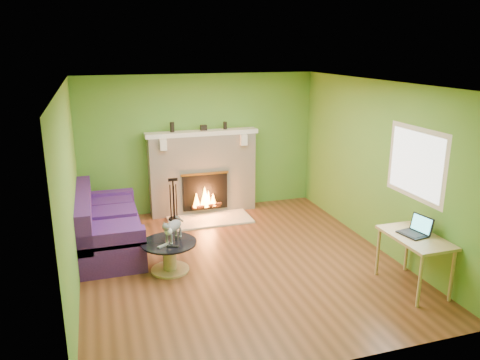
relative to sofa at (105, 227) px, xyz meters
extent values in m
plane|color=brown|center=(1.86, -1.09, -0.36)|extent=(5.00, 5.00, 0.00)
plane|color=white|center=(1.86, -1.09, 2.24)|extent=(5.00, 5.00, 0.00)
plane|color=#5F9831|center=(1.86, 1.41, 0.94)|extent=(5.00, 0.00, 5.00)
plane|color=#5F9831|center=(1.86, -3.59, 0.94)|extent=(5.00, 0.00, 5.00)
plane|color=#5F9831|center=(-0.39, -1.09, 0.94)|extent=(0.00, 5.00, 5.00)
plane|color=#5F9831|center=(4.11, -1.09, 0.94)|extent=(0.00, 5.00, 5.00)
plane|color=silver|center=(4.10, -1.99, 1.19)|extent=(0.00, 1.20, 1.20)
plane|color=white|center=(4.09, -1.99, 1.19)|extent=(0.00, 1.06, 1.06)
cube|color=beige|center=(1.86, 1.23, 0.39)|extent=(2.00, 0.35, 1.50)
cube|color=black|center=(1.86, 1.04, 0.08)|extent=(0.85, 0.03, 0.68)
cube|color=gold|center=(1.86, 1.03, 0.44)|extent=(0.91, 0.02, 0.04)
cylinder|color=black|center=(1.86, 1.01, -0.20)|extent=(0.55, 0.07, 0.07)
cube|color=silver|center=(1.86, 1.20, 1.18)|extent=(2.10, 0.28, 0.08)
cube|color=silver|center=(1.11, 1.02, 1.04)|extent=(0.12, 0.10, 0.20)
cube|color=silver|center=(2.61, 1.02, 1.04)|extent=(0.12, 0.10, 0.20)
cube|color=beige|center=(1.86, 0.71, -0.35)|extent=(1.50, 0.75, 0.03)
cube|color=silver|center=(1.86, 1.20, 1.18)|extent=(2.10, 0.28, 0.08)
cube|color=#3B185C|center=(0.06, -0.01, -0.13)|extent=(0.94, 2.09, 0.47)
cube|color=#3B185C|center=(-0.29, -0.01, 0.28)|extent=(0.21, 2.09, 0.59)
cube|color=#3B185C|center=(0.06, -0.94, 0.17)|extent=(0.94, 0.21, 0.24)
cube|color=#3B185C|center=(0.06, 0.93, 0.17)|extent=(0.94, 0.21, 0.24)
cube|color=#3B185C|center=(0.11, -0.60, 0.17)|extent=(0.75, 0.56, 0.13)
cube|color=#3B185C|center=(0.11, 0.10, 0.17)|extent=(0.75, 0.56, 0.13)
cube|color=#3B185C|center=(0.11, 0.69, 0.17)|extent=(0.75, 0.56, 0.13)
cylinder|color=tan|center=(0.83, -1.07, -0.35)|extent=(0.54, 0.54, 0.03)
cylinder|color=tan|center=(0.83, -1.07, -0.14)|extent=(0.19, 0.19, 0.38)
cylinder|color=black|center=(0.83, -1.07, 0.06)|extent=(0.78, 0.78, 0.02)
cube|color=tan|center=(3.81, -2.50, 0.35)|extent=(0.57, 0.98, 0.04)
cylinder|color=tan|center=(3.57, -2.94, -0.02)|extent=(0.04, 0.04, 0.69)
cylinder|color=tan|center=(4.04, -2.94, -0.02)|extent=(0.04, 0.04, 0.69)
cylinder|color=tan|center=(3.57, -2.06, -0.02)|extent=(0.04, 0.04, 0.69)
cylinder|color=tan|center=(4.04, -2.06, -0.02)|extent=(0.04, 0.04, 0.69)
cube|color=gray|center=(0.73, -1.19, 0.09)|extent=(0.17, 0.13, 0.02)
cube|color=black|center=(0.85, -1.25, 0.08)|extent=(0.16, 0.10, 0.02)
cylinder|color=black|center=(1.31, 1.23, 1.31)|extent=(0.08, 0.08, 0.18)
cylinder|color=black|center=(2.31, 1.23, 1.29)|extent=(0.07, 0.07, 0.14)
cube|color=black|center=(1.89, 1.23, 1.27)|extent=(0.12, 0.08, 0.10)
camera|label=1|loc=(-0.03, -7.15, 2.73)|focal=35.00mm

